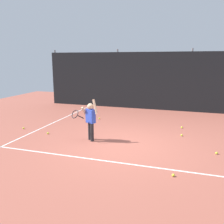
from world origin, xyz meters
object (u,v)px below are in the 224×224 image
(tennis_ball_2, at_px, (182,135))
(tennis_ball_3, at_px, (217,153))
(tennis_ball_6, at_px, (173,175))
(tennis_ball_1, at_px, (99,118))
(tennis_ball_0, at_px, (24,128))
(tennis_ball_5, at_px, (48,133))
(tennis_ball_4, at_px, (182,127))
(tennis_player, at_px, (90,118))

(tennis_ball_2, height_order, tennis_ball_3, same)
(tennis_ball_6, bearing_deg, tennis_ball_2, 88.69)
(tennis_ball_1, xyz_separation_m, tennis_ball_3, (4.47, -2.72, 0.00))
(tennis_ball_0, bearing_deg, tennis_ball_5, -12.50)
(tennis_ball_0, relative_size, tennis_ball_5, 1.00)
(tennis_ball_4, bearing_deg, tennis_player, -139.70)
(tennis_player, relative_size, tennis_ball_0, 20.46)
(tennis_player, distance_m, tennis_ball_2, 3.16)
(tennis_ball_3, xyz_separation_m, tennis_ball_4, (-1.00, 2.34, 0.00))
(tennis_player, bearing_deg, tennis_ball_4, 66.83)
(tennis_ball_1, bearing_deg, tennis_ball_5, -110.07)
(tennis_ball_3, bearing_deg, tennis_ball_5, 178.32)
(tennis_player, height_order, tennis_ball_5, tennis_player)
(tennis_ball_0, bearing_deg, tennis_ball_4, 18.76)
(tennis_ball_6, bearing_deg, tennis_player, 147.89)
(tennis_ball_2, xyz_separation_m, tennis_ball_6, (-0.07, -3.03, 0.00))
(tennis_ball_0, xyz_separation_m, tennis_ball_2, (5.65, 0.92, 0.00))
(tennis_ball_2, relative_size, tennis_ball_5, 1.00)
(tennis_ball_2, xyz_separation_m, tennis_ball_3, (0.97, -1.35, 0.00))
(tennis_ball_3, relative_size, tennis_ball_6, 1.00)
(tennis_ball_1, relative_size, tennis_ball_3, 1.00)
(tennis_ball_1, distance_m, tennis_ball_6, 5.59)
(tennis_ball_0, xyz_separation_m, tennis_ball_4, (5.63, 1.91, 0.00))
(tennis_ball_2, bearing_deg, tennis_ball_5, -164.99)
(tennis_ball_3, bearing_deg, tennis_ball_6, -121.68)
(tennis_ball_6, bearing_deg, tennis_ball_4, 89.40)
(tennis_ball_3, height_order, tennis_ball_6, same)
(tennis_ball_0, height_order, tennis_ball_2, same)
(tennis_ball_2, height_order, tennis_ball_4, same)
(tennis_ball_1, xyz_separation_m, tennis_ball_5, (-0.94, -2.56, 0.00))
(tennis_ball_5, distance_m, tennis_ball_6, 4.74)
(tennis_player, height_order, tennis_ball_0, tennis_player)
(tennis_ball_4, relative_size, tennis_ball_5, 1.00)
(tennis_ball_5, bearing_deg, tennis_ball_1, 69.93)
(tennis_ball_0, height_order, tennis_ball_4, same)
(tennis_ball_0, distance_m, tennis_ball_1, 3.15)
(tennis_ball_0, relative_size, tennis_ball_3, 1.00)
(tennis_ball_4, distance_m, tennis_ball_6, 4.03)
(tennis_player, bearing_deg, tennis_ball_3, 26.37)
(tennis_ball_1, height_order, tennis_ball_2, same)
(tennis_ball_0, xyz_separation_m, tennis_ball_1, (2.15, 2.29, 0.00))
(tennis_player, distance_m, tennis_ball_5, 1.81)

